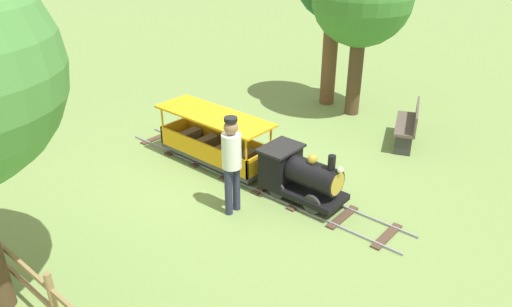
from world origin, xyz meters
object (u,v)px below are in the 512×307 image
at_px(locomotive, 299,174).
at_px(conductor_person, 232,158).
at_px(park_bench, 408,125).
at_px(passenger_car, 215,144).

relative_size(locomotive, conductor_person, 0.89).
xyz_separation_m(locomotive, park_bench, (-3.21, 0.43, -0.07)).
distance_m(passenger_car, park_bench, 3.98).
distance_m(passenger_car, conductor_person, 1.75).
xyz_separation_m(passenger_car, park_bench, (-3.21, 2.36, -0.01)).
xyz_separation_m(locomotive, conductor_person, (0.97, -0.57, 0.47)).
bearing_deg(park_bench, passenger_car, -36.30).
distance_m(locomotive, park_bench, 3.24).
bearing_deg(locomotive, conductor_person, -30.70).
bearing_deg(passenger_car, park_bench, 143.70).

